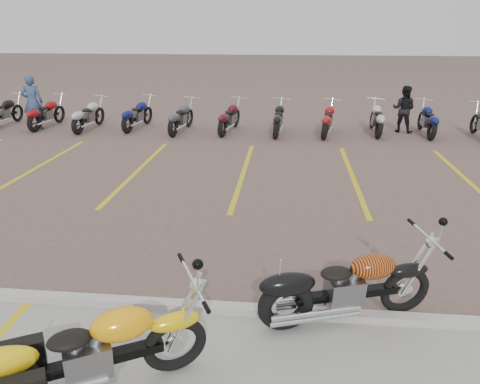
% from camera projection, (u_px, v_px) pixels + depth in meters
% --- Properties ---
extents(ground, '(100.00, 100.00, 0.00)m').
position_uv_depth(ground, '(221.00, 244.00, 8.00)').
color(ground, brown).
rests_on(ground, ground).
extents(curb, '(60.00, 0.18, 0.12)m').
position_uv_depth(curb, '(199.00, 307.00, 6.11)').
color(curb, '#ADAAA3').
rests_on(curb, ground).
extents(parking_stripes, '(38.00, 5.50, 0.01)m').
position_uv_depth(parking_stripes, '(243.00, 173.00, 11.74)').
color(parking_stripes, gold).
rests_on(parking_stripes, ground).
extents(yellow_cruiser, '(2.14, 1.27, 0.97)m').
position_uv_depth(yellow_cruiser, '(86.00, 355.00, 4.60)').
color(yellow_cruiser, black).
rests_on(yellow_cruiser, ground).
extents(flame_cruiser, '(2.20, 0.84, 0.93)m').
position_uv_depth(flame_cruiser, '(342.00, 289.00, 5.77)').
color(flame_cruiser, black).
rests_on(flame_cruiser, ground).
extents(person_a, '(0.80, 0.64, 1.90)m').
position_uv_depth(person_a, '(32.00, 102.00, 16.28)').
color(person_a, navy).
rests_on(person_a, ground).
extents(person_b, '(0.95, 0.87, 1.58)m').
position_uv_depth(person_b, '(404.00, 109.00, 15.90)').
color(person_b, black).
rests_on(person_b, ground).
extents(bg_bike_row, '(18.96, 2.05, 1.10)m').
position_uv_depth(bg_bike_row, '(253.00, 117.00, 15.91)').
color(bg_bike_row, black).
rests_on(bg_bike_row, ground).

